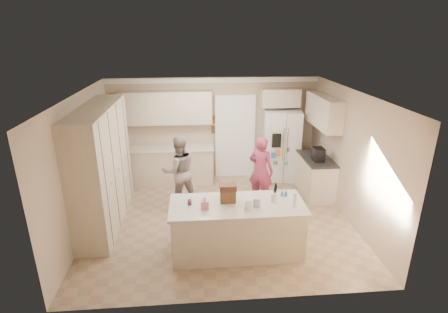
{
  "coord_description": "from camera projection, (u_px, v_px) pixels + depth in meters",
  "views": [
    {
      "loc": [
        -0.47,
        -6.3,
        3.7
      ],
      "look_at": [
        0.1,
        0.35,
        1.25
      ],
      "focal_mm": 28.0,
      "sensor_mm": 36.0,
      "label": 1
    }
  ],
  "objects": [
    {
      "name": "greeting_card_b",
      "position": [
        257.0,
        203.0,
        5.73
      ],
      "size": [
        0.12,
        0.05,
        0.16
      ],
      "primitive_type": "cube",
      "rotation": [
        0.15,
        0.0,
        -0.1
      ],
      "color": "silver",
      "rests_on": "island_top"
    },
    {
      "name": "tissue_box",
      "position": [
        205.0,
        204.0,
        5.71
      ],
      "size": [
        0.13,
        0.13,
        0.14
      ],
      "primitive_type": "cube",
      "color": "pink",
      "rests_on": "island_top"
    },
    {
      "name": "utensil_crock",
      "position": [
        275.0,
        197.0,
        5.95
      ],
      "size": [
        0.13,
        0.13,
        0.15
      ],
      "primitive_type": "cylinder",
      "color": "white",
      "rests_on": "island_top"
    },
    {
      "name": "shaker_pepper",
      "position": [
        286.0,
        194.0,
        6.13
      ],
      "size": [
        0.05,
        0.05,
        0.09
      ],
      "primitive_type": "cylinder",
      "color": "#336196",
      "rests_on": "island_top"
    },
    {
      "name": "island_top",
      "position": [
        237.0,
        205.0,
        5.88
      ],
      "size": [
        2.28,
        0.96,
        0.05
      ],
      "primitive_type": "cube",
      "color": "beige",
      "rests_on": "island_base"
    },
    {
      "name": "fridge_handle_l",
      "position": [
        283.0,
        144.0,
        8.5
      ],
      "size": [
        0.02,
        0.02,
        0.85
      ],
      "primitive_type": "cylinder",
      "color": "silver",
      "rests_on": "refrigerator"
    },
    {
      "name": "back_base_cab",
      "position": [
        169.0,
        166.0,
        8.83
      ],
      "size": [
        2.2,
        0.6,
        0.88
      ],
      "primitive_type": "cube",
      "color": "beige",
      "rests_on": "floor"
    },
    {
      "name": "teen_boy",
      "position": [
        179.0,
        171.0,
        7.59
      ],
      "size": [
        0.9,
        0.79,
        1.58
      ],
      "primitive_type": "imported",
      "rotation": [
        0.0,
        0.0,
        3.42
      ],
      "color": "gray",
      "rests_on": "floor"
    },
    {
      "name": "fridge_magnets",
      "position": [
        285.0,
        150.0,
        8.56
      ],
      "size": [
        0.76,
        0.02,
        1.44
      ],
      "primitive_type": null,
      "color": "tan",
      "rests_on": "refrigerator"
    },
    {
      "name": "fridge_seam",
      "position": [
        285.0,
        150.0,
        8.57
      ],
      "size": [
        0.02,
        0.02,
        1.78
      ],
      "primitive_type": "cube",
      "color": "gray",
      "rests_on": "refrigerator"
    },
    {
      "name": "greeting_card_a",
      "position": [
        248.0,
        205.0,
        5.67
      ],
      "size": [
        0.12,
        0.06,
        0.16
      ],
      "primitive_type": "cube",
      "rotation": [
        0.15,
        0.0,
        0.2
      ],
      "color": "white",
      "rests_on": "island_top"
    },
    {
      "name": "wall_back",
      "position": [
        214.0,
        129.0,
        8.92
      ],
      "size": [
        5.2,
        0.02,
        2.6
      ],
      "primitive_type": "cube",
      "color": "#C1A88C",
      "rests_on": "ground"
    },
    {
      "name": "shaker_salt",
      "position": [
        282.0,
        194.0,
        6.13
      ],
      "size": [
        0.05,
        0.05,
        0.09
      ],
      "primitive_type": "cylinder",
      "color": "#336196",
      "rests_on": "island_top"
    },
    {
      "name": "island_base",
      "position": [
        237.0,
        229.0,
        6.04
      ],
      "size": [
        2.2,
        0.9,
        0.88
      ],
      "primitive_type": "cube",
      "color": "beige",
      "rests_on": "floor"
    },
    {
      "name": "teen_girl",
      "position": [
        261.0,
        171.0,
        7.64
      ],
      "size": [
        0.68,
        0.62,
        1.55
      ],
      "primitive_type": "imported",
      "rotation": [
        0.0,
        0.0,
        2.56
      ],
      "color": "#AE3466",
      "rests_on": "floor"
    },
    {
      "name": "doorway_casing",
      "position": [
        235.0,
        138.0,
        8.99
      ],
      "size": [
        1.02,
        0.03,
        2.22
      ],
      "primitive_type": "cube",
      "color": "white",
      "rests_on": "floor"
    },
    {
      "name": "right_countertop",
      "position": [
        316.0,
        158.0,
        8.01
      ],
      "size": [
        0.63,
        1.24,
        0.04
      ],
      "primitive_type": "cube",
      "color": "#2D2B28",
      "rests_on": "right_base_cab"
    },
    {
      "name": "dollhouse_roof",
      "position": [
        228.0,
        187.0,
        5.86
      ],
      "size": [
        0.28,
        0.2,
        0.1
      ],
      "primitive_type": "cube",
      "color": "#592D1E",
      "rests_on": "dollhouse_body"
    },
    {
      "name": "back_countertop",
      "position": [
        168.0,
        149.0,
        8.66
      ],
      "size": [
        2.24,
        0.63,
        0.04
      ],
      "primitive_type": "cube",
      "color": "beige",
      "rests_on": "back_base_cab"
    },
    {
      "name": "fridge_handle_r",
      "position": [
        287.0,
        144.0,
        8.51
      ],
      "size": [
        0.02,
        0.02,
        0.85
      ],
      "primitive_type": "cylinder",
      "color": "silver",
      "rests_on": "refrigerator"
    },
    {
      "name": "back_upper_cab",
      "position": [
        166.0,
        108.0,
        8.44
      ],
      "size": [
        2.2,
        0.35,
        0.8
      ],
      "primitive_type": "cube",
      "color": "beige",
      "rests_on": "wall_back"
    },
    {
      "name": "wall_left",
      "position": [
        82.0,
        165.0,
        6.55
      ],
      "size": [
        0.02,
        4.6,
        2.6
      ],
      "primitive_type": "cube",
      "color": "#C1A88C",
      "rests_on": "ground"
    },
    {
      "name": "ceiling",
      "position": [
        220.0,
        93.0,
        6.31
      ],
      "size": [
        5.2,
        4.6,
        0.02
      ],
      "primitive_type": "cube",
      "color": "white",
      "rests_on": "wall_back"
    },
    {
      "name": "wall_frame_upper",
      "position": [
        214.0,
        119.0,
        8.8
      ],
      "size": [
        0.15,
        0.02,
        0.2
      ],
      "primitive_type": "cube",
      "color": "brown",
      "rests_on": "wall_back"
    },
    {
      "name": "right_base_cab",
      "position": [
        315.0,
        177.0,
        8.17
      ],
      "size": [
        0.6,
        1.2,
        0.88
      ],
      "primitive_type": "cube",
      "color": "beige",
      "rests_on": "floor"
    },
    {
      "name": "fridge_dispenser",
      "position": [
        277.0,
        141.0,
        8.46
      ],
      "size": [
        0.22,
        0.03,
        0.35
      ],
      "primitive_type": "cube",
      "color": "black",
      "rests_on": "refrigerator"
    },
    {
      "name": "floor",
      "position": [
        221.0,
        220.0,
        7.21
      ],
      "size": [
        5.2,
        4.6,
        0.02
      ],
      "primitive_type": "cube",
      "color": "#99825F",
      "rests_on": "ground"
    },
    {
      "name": "wall_frame_lower",
      "position": [
        214.0,
        130.0,
        8.89
      ],
      "size": [
        0.15,
        0.02,
        0.2
      ],
      "primitive_type": "cube",
      "color": "brown",
      "rests_on": "wall_back"
    },
    {
      "name": "refrigerator",
      "position": [
        281.0,
        145.0,
        8.9
      ],
      "size": [
        0.99,
        0.81,
        1.8
      ],
      "primitive_type": "cube",
      "rotation": [
        0.0,
        0.0,
        -0.14
      ],
      "color": "white",
      "rests_on": "floor"
    },
    {
      "name": "wall_right",
      "position": [
        351.0,
        156.0,
        6.97
      ],
      "size": [
        0.02,
        4.6,
        2.6
      ],
      "primitive_type": "cube",
      "color": "#C1A88C",
      "rests_on": "ground"
    },
    {
      "name": "pantry_bank",
      "position": [
        102.0,
        166.0,
        6.8
      ],
      "size": [
        0.6,
        2.6,
        2.35
      ],
      "primitive_type": "cube",
      "color": "beige",
      "rests_on": "floor"
    },
    {
      "name": "right_upper_cab",
      "position": [
        324.0,
        111.0,
        7.85
      ],
      "size": [
        0.35,
        1.5,
        0.7
      ],
      "primitive_type": "cube",
      "color": "beige",
      "rests_on": "wall_right"
    },
    {
      "name": "dollhouse_body",
      "position": [
        228.0,
        196.0,
        5.92
      ],
      "size": [
        0.26,
        0.18,
        0.22
      ],
      "primitive_type": "cube",
      "color": "brown",
      "rests_on": "island_top"
    },
    {
      "name": "jam_jar",
      "position": [
        190.0,
        202.0,
        5.84
      ],
      "size": [
        0.07,
        0.07,
        0.09
      ],
      "primitive_type": "cylinder",
      "color": "#59263F",
      "rests_on": "island_top"
    },
    {
      "name": "water_bottle",
      "position": [
        295.0,
        199.0,
        5.77
      ],
      "size": [
        0.07,
        0.07,
        0.24
      ],
      "primitive_type": "cylinder",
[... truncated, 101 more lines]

